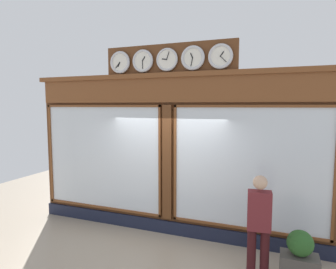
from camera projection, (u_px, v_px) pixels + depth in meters
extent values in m
cube|color=#5B3319|center=(170.00, 156.00, 6.29)|extent=(6.50, 0.30, 3.34)
cube|color=#191E33|center=(168.00, 227.00, 6.29)|extent=(6.50, 0.08, 0.28)
cube|color=brown|center=(167.00, 90.00, 5.97)|extent=(6.37, 0.08, 0.51)
cube|color=brown|center=(168.00, 75.00, 5.96)|extent=(6.63, 0.20, 0.10)
cube|color=silver|center=(248.00, 168.00, 5.56)|extent=(2.90, 0.02, 2.33)
cube|color=brown|center=(249.00, 106.00, 5.42)|extent=(3.00, 0.04, 0.05)
cube|color=brown|center=(246.00, 228.00, 5.66)|extent=(3.00, 0.04, 0.05)
cube|color=brown|center=(336.00, 175.00, 5.01)|extent=(0.05, 0.04, 2.43)
cube|color=brown|center=(175.00, 163.00, 6.07)|extent=(0.05, 0.04, 2.43)
cube|color=silver|center=(102.00, 157.00, 6.74)|extent=(2.90, 0.02, 2.33)
cube|color=brown|center=(100.00, 106.00, 6.60)|extent=(3.00, 0.04, 0.05)
cube|color=brown|center=(102.00, 207.00, 6.84)|extent=(3.00, 0.04, 0.05)
cube|color=brown|center=(51.00, 154.00, 7.25)|extent=(0.05, 0.04, 2.43)
cube|color=brown|center=(160.00, 162.00, 6.19)|extent=(0.05, 0.04, 2.43)
cube|color=#5B3319|center=(167.00, 162.00, 6.13)|extent=(0.20, 0.10, 2.43)
cube|color=#5B3319|center=(168.00, 60.00, 5.97)|extent=(2.85, 0.06, 0.66)
cylinder|color=white|center=(220.00, 56.00, 5.50)|extent=(0.39, 0.02, 0.39)
torus|color=silver|center=(220.00, 56.00, 5.50)|extent=(0.48, 0.06, 0.48)
cube|color=black|center=(222.00, 54.00, 5.47)|extent=(0.08, 0.01, 0.10)
cube|color=black|center=(223.00, 59.00, 5.47)|extent=(0.13, 0.01, 0.12)
sphere|color=black|center=(220.00, 56.00, 5.49)|extent=(0.02, 0.02, 0.02)
cylinder|color=white|center=(193.00, 58.00, 5.70)|extent=(0.39, 0.02, 0.39)
torus|color=silver|center=(193.00, 58.00, 5.69)|extent=(0.49, 0.07, 0.49)
cube|color=black|center=(192.00, 55.00, 5.69)|extent=(0.06, 0.01, 0.10)
cube|color=black|center=(192.00, 62.00, 5.70)|extent=(0.05, 0.01, 0.16)
sphere|color=black|center=(193.00, 58.00, 5.68)|extent=(0.02, 0.02, 0.02)
cylinder|color=white|center=(167.00, 60.00, 5.89)|extent=(0.39, 0.02, 0.39)
torus|color=silver|center=(167.00, 60.00, 5.89)|extent=(0.47, 0.05, 0.47)
cube|color=black|center=(164.00, 59.00, 5.90)|extent=(0.11, 0.01, 0.03)
cube|color=black|center=(168.00, 55.00, 5.86)|extent=(0.06, 0.01, 0.16)
sphere|color=black|center=(167.00, 59.00, 5.88)|extent=(0.02, 0.02, 0.02)
cylinder|color=white|center=(143.00, 61.00, 6.09)|extent=(0.39, 0.02, 0.39)
torus|color=silver|center=(143.00, 61.00, 6.09)|extent=(0.48, 0.06, 0.48)
cube|color=black|center=(144.00, 59.00, 6.06)|extent=(0.07, 0.01, 0.10)
cube|color=black|center=(143.00, 65.00, 6.08)|extent=(0.01, 0.01, 0.16)
sphere|color=black|center=(142.00, 61.00, 6.07)|extent=(0.02, 0.02, 0.02)
cylinder|color=white|center=(120.00, 62.00, 6.28)|extent=(0.39, 0.02, 0.39)
torus|color=silver|center=(120.00, 62.00, 6.28)|extent=(0.48, 0.06, 0.48)
cube|color=black|center=(119.00, 65.00, 6.28)|extent=(0.06, 0.01, 0.10)
cube|color=black|center=(118.00, 65.00, 6.30)|extent=(0.12, 0.01, 0.13)
sphere|color=black|center=(120.00, 62.00, 6.27)|extent=(0.02, 0.02, 0.02)
cylinder|color=#3A1316|center=(251.00, 254.00, 4.63)|extent=(0.14, 0.14, 0.82)
cylinder|color=#3A1316|center=(264.00, 255.00, 4.58)|extent=(0.14, 0.14, 0.82)
cube|color=maroon|center=(259.00, 211.00, 4.53)|extent=(0.38, 0.26, 0.62)
sphere|color=tan|center=(260.00, 182.00, 4.49)|extent=(0.22, 0.22, 0.22)
sphere|color=#285623|center=(300.00, 243.00, 4.41)|extent=(0.39, 0.39, 0.39)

